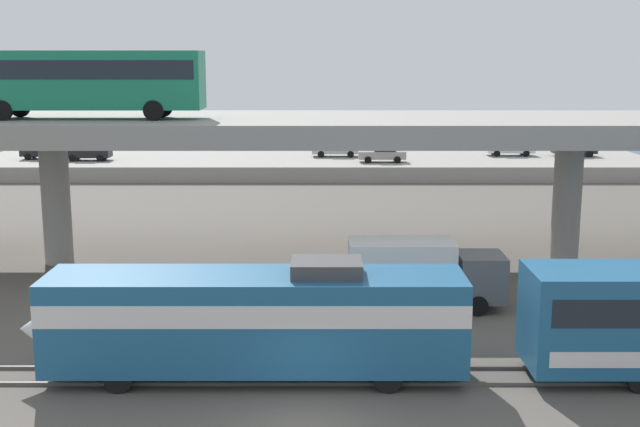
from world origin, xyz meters
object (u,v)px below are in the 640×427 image
transit_bus_on_overpass (87,78)px  parked_car_3 (92,152)px  parked_car_0 (48,151)px  parked_car_4 (386,154)px  parked_car_2 (340,149)px  parked_car_5 (513,148)px  service_truck_west (425,272)px  train_locomotive (239,317)px  parked_car_1 (578,149)px

transit_bus_on_overpass → parked_car_3: transit_bus_on_overpass is taller
parked_car_0 → parked_car_4: same height
transit_bus_on_overpass → parked_car_2: size_ratio=2.61×
parked_car_5 → service_truck_west: bearing=-107.4°
train_locomotive → parked_car_3: (-18.74, 49.06, -0.06)m
parked_car_3 → parked_car_1: bearing=4.0°
parked_car_2 → parked_car_4: size_ratio=1.07×
parked_car_2 → parked_car_3: 23.43m
service_truck_west → parked_car_1: 48.81m
parked_car_4 → parked_car_5: size_ratio=0.93×
parked_car_0 → parked_car_2: size_ratio=0.91×
train_locomotive → parked_car_3: bearing=-69.1°
parked_car_0 → service_truck_west: bearing=-54.1°
transit_bus_on_overpass → parked_car_3: bearing=-74.1°
transit_bus_on_overpass → parked_car_0: transit_bus_on_overpass is taller
parked_car_0 → parked_car_5: bearing=3.5°
train_locomotive → parked_car_3: train_locomotive is taller
train_locomotive → parked_car_1: train_locomotive is taller
parked_car_0 → parked_car_2: same height
parked_car_2 → parked_car_4: same height
parked_car_1 → parked_car_3: bearing=-176.0°
transit_bus_on_overpass → parked_car_1: 53.01m
train_locomotive → parked_car_3: 52.52m
transit_bus_on_overpass → parked_car_4: size_ratio=2.79×
service_truck_west → parked_car_2: size_ratio=1.48×
train_locomotive → parked_car_0: bearing=-65.2°
parked_car_0 → parked_car_1: same height
train_locomotive → parked_car_0: 55.26m
train_locomotive → transit_bus_on_overpass: bearing=-58.7°
service_truck_west → parked_car_1: service_truck_west is taller
train_locomotive → parked_car_2: bearing=-94.9°
parked_car_0 → parked_car_3: 4.61m
service_truck_west → parked_car_5: size_ratio=1.48×
parked_car_3 → parked_car_4: 27.43m
service_truck_west → parked_car_3: bearing=122.4°
train_locomotive → transit_bus_on_overpass: 18.96m
parked_car_1 → train_locomotive: bearing=-117.8°
service_truck_west → parked_car_0: (-30.59, 42.22, 0.49)m
parked_car_0 → parked_car_1: 50.87m
parked_car_0 → parked_car_2: 27.78m
transit_bus_on_overpass → parked_car_4: transit_bus_on_overpass is taller
parked_car_2 → parked_car_5: 16.99m
parked_car_1 → parked_car_4: 19.46m
parked_car_0 → parked_car_5: same height
service_truck_west → parked_car_5: (14.09, 44.94, 0.50)m
service_truck_west → parked_car_5: 47.10m
parked_car_3 → train_locomotive: bearing=-69.1°
parked_car_1 → parked_car_3: 46.46m
train_locomotive → parked_car_5: train_locomotive is taller
train_locomotive → parked_car_2: 52.35m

